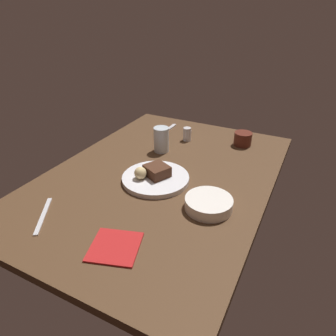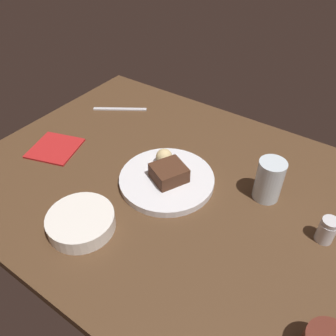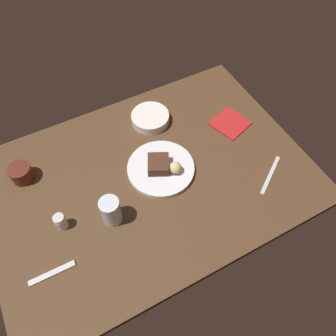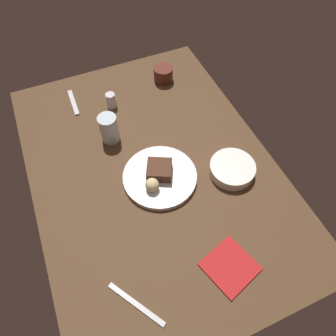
{
  "view_description": "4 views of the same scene",
  "coord_description": "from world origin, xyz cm",
  "px_view_note": "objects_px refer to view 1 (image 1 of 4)",
  "views": [
    {
      "loc": [
        92.33,
        50.33,
        64.61
      ],
      "look_at": [
        1.82,
        4.25,
        7.72
      ],
      "focal_mm": 32.58,
      "sensor_mm": 36.0,
      "label": 1
    },
    {
      "loc": [
        -33.44,
        55.93,
        66.05
      ],
      "look_at": [
        6.26,
        -1.25,
        6.31
      ],
      "focal_mm": 36.13,
      "sensor_mm": 36.0,
      "label": 2
    },
    {
      "loc": [
        -25.46,
        -63.13,
        108.73
      ],
      "look_at": [
        7.51,
        -1.05,
        5.02
      ],
      "focal_mm": 35.4,
      "sensor_mm": 36.0,
      "label": 3
    },
    {
      "loc": [
        60.39,
        -19.78,
        95.86
      ],
      "look_at": [
        5.78,
        3.57,
        8.39
      ],
      "focal_mm": 33.47,
      "sensor_mm": 36.0,
      "label": 4
    }
  ],
  "objects_px": {
    "dessert_spoon": "(169,129)",
    "butter_knife": "(43,216)",
    "folded_napkin": "(115,247)",
    "bread_roll": "(140,173)",
    "side_bowl": "(209,204)",
    "coffee_cup": "(243,139)",
    "salt_shaker": "(187,134)",
    "water_glass": "(161,140)",
    "dessert_plate": "(156,178)",
    "chocolate_cake_slice": "(157,171)"
  },
  "relations": [
    {
      "from": "dessert_spoon",
      "to": "butter_knife",
      "type": "bearing_deg",
      "value": -0.83
    },
    {
      "from": "butter_knife",
      "to": "folded_napkin",
      "type": "xyz_separation_m",
      "value": [
        0.01,
        0.29,
        0.0
      ]
    },
    {
      "from": "bread_roll",
      "to": "side_bowl",
      "type": "xyz_separation_m",
      "value": [
        0.04,
        0.29,
        -0.02
      ]
    },
    {
      "from": "folded_napkin",
      "to": "dessert_spoon",
      "type": "bearing_deg",
      "value": -162.84
    },
    {
      "from": "dessert_spoon",
      "to": "butter_knife",
      "type": "height_order",
      "value": "dessert_spoon"
    },
    {
      "from": "butter_knife",
      "to": "dessert_spoon",
      "type": "bearing_deg",
      "value": 144.99
    },
    {
      "from": "coffee_cup",
      "to": "butter_knife",
      "type": "relative_size",
      "value": 0.44
    },
    {
      "from": "side_bowl",
      "to": "folded_napkin",
      "type": "relative_size",
      "value": 1.17
    },
    {
      "from": "salt_shaker",
      "to": "coffee_cup",
      "type": "height_order",
      "value": "salt_shaker"
    },
    {
      "from": "water_glass",
      "to": "side_bowl",
      "type": "height_order",
      "value": "water_glass"
    },
    {
      "from": "dessert_spoon",
      "to": "coffee_cup",
      "type": "bearing_deg",
      "value": 89.17
    },
    {
      "from": "dessert_plate",
      "to": "water_glass",
      "type": "bearing_deg",
      "value": -156.8
    },
    {
      "from": "water_glass",
      "to": "butter_knife",
      "type": "bearing_deg",
      "value": -10.79
    },
    {
      "from": "chocolate_cake_slice",
      "to": "bread_roll",
      "type": "relative_size",
      "value": 1.8
    },
    {
      "from": "bread_roll",
      "to": "dessert_spoon",
      "type": "relative_size",
      "value": 0.31
    },
    {
      "from": "chocolate_cake_slice",
      "to": "dessert_spoon",
      "type": "relative_size",
      "value": 0.56
    },
    {
      "from": "bread_roll",
      "to": "butter_knife",
      "type": "xyz_separation_m",
      "value": [
        0.32,
        -0.17,
        -0.04
      ]
    },
    {
      "from": "bread_roll",
      "to": "water_glass",
      "type": "bearing_deg",
      "value": -167.86
    },
    {
      "from": "dessert_spoon",
      "to": "butter_knife",
      "type": "distance_m",
      "value": 0.84
    },
    {
      "from": "dessert_plate",
      "to": "bread_roll",
      "type": "height_order",
      "value": "bread_roll"
    },
    {
      "from": "dessert_plate",
      "to": "bread_roll",
      "type": "relative_size",
      "value": 5.52
    },
    {
      "from": "bread_roll",
      "to": "water_glass",
      "type": "height_order",
      "value": "water_glass"
    },
    {
      "from": "salt_shaker",
      "to": "coffee_cup",
      "type": "relative_size",
      "value": 0.78
    },
    {
      "from": "salt_shaker",
      "to": "dessert_plate",
      "type": "bearing_deg",
      "value": 6.73
    },
    {
      "from": "chocolate_cake_slice",
      "to": "dessert_plate",
      "type": "bearing_deg",
      "value": -13.59
    },
    {
      "from": "salt_shaker",
      "to": "coffee_cup",
      "type": "distance_m",
      "value": 0.27
    },
    {
      "from": "salt_shaker",
      "to": "water_glass",
      "type": "distance_m",
      "value": 0.17
    },
    {
      "from": "salt_shaker",
      "to": "coffee_cup",
      "type": "xyz_separation_m",
      "value": [
        -0.07,
        0.26,
        -0.0
      ]
    },
    {
      "from": "chocolate_cake_slice",
      "to": "water_glass",
      "type": "bearing_deg",
      "value": -155.62
    },
    {
      "from": "salt_shaker",
      "to": "folded_napkin",
      "type": "relative_size",
      "value": 0.48
    },
    {
      "from": "bread_roll",
      "to": "water_glass",
      "type": "relative_size",
      "value": 0.41
    },
    {
      "from": "water_glass",
      "to": "coffee_cup",
      "type": "xyz_separation_m",
      "value": [
        -0.23,
        0.31,
        -0.03
      ]
    },
    {
      "from": "chocolate_cake_slice",
      "to": "folded_napkin",
      "type": "xyz_separation_m",
      "value": [
        0.38,
        0.07,
        -0.04
      ]
    },
    {
      "from": "bread_roll",
      "to": "water_glass",
      "type": "xyz_separation_m",
      "value": [
        -0.28,
        -0.06,
        0.01
      ]
    },
    {
      "from": "chocolate_cake_slice",
      "to": "water_glass",
      "type": "height_order",
      "value": "water_glass"
    },
    {
      "from": "side_bowl",
      "to": "bread_roll",
      "type": "bearing_deg",
      "value": -97.26
    },
    {
      "from": "chocolate_cake_slice",
      "to": "bread_roll",
      "type": "height_order",
      "value": "bread_roll"
    },
    {
      "from": "dessert_plate",
      "to": "coffee_cup",
      "type": "bearing_deg",
      "value": 156.02
    },
    {
      "from": "salt_shaker",
      "to": "dessert_spoon",
      "type": "xyz_separation_m",
      "value": [
        -0.08,
        -0.14,
        -0.03
      ]
    },
    {
      "from": "bread_roll",
      "to": "salt_shaker",
      "type": "xyz_separation_m",
      "value": [
        -0.44,
        -0.0,
        -0.01
      ]
    },
    {
      "from": "butter_knife",
      "to": "folded_napkin",
      "type": "distance_m",
      "value": 0.29
    },
    {
      "from": "side_bowl",
      "to": "butter_knife",
      "type": "bearing_deg",
      "value": -58.59
    },
    {
      "from": "salt_shaker",
      "to": "butter_knife",
      "type": "distance_m",
      "value": 0.78
    },
    {
      "from": "dessert_plate",
      "to": "butter_knife",
      "type": "distance_m",
      "value": 0.42
    },
    {
      "from": "water_glass",
      "to": "dessert_plate",
      "type": "bearing_deg",
      "value": 23.2
    },
    {
      "from": "dessert_plate",
      "to": "water_glass",
      "type": "xyz_separation_m",
      "value": [
        -0.24,
        -0.1,
        0.05
      ]
    },
    {
      "from": "side_bowl",
      "to": "folded_napkin",
      "type": "height_order",
      "value": "side_bowl"
    },
    {
      "from": "side_bowl",
      "to": "dessert_spoon",
      "type": "height_order",
      "value": "side_bowl"
    },
    {
      "from": "salt_shaker",
      "to": "butter_knife",
      "type": "height_order",
      "value": "salt_shaker"
    },
    {
      "from": "chocolate_cake_slice",
      "to": "bread_roll",
      "type": "bearing_deg",
      "value": -43.59
    }
  ]
}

